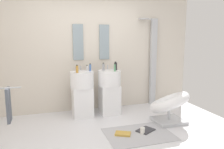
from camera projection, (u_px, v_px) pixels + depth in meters
name	position (u px, v px, depth m)	size (l,w,h in m)	color
ground_plane	(113.00, 139.00, 3.53)	(4.80, 3.60, 0.04)	silver
rear_partition	(91.00, 52.00, 4.87)	(4.80, 0.10, 2.60)	beige
pedestal_sink_left	(82.00, 92.00, 4.48)	(0.48, 0.48, 1.03)	white
pedestal_sink_right	(109.00, 90.00, 4.65)	(0.48, 0.48, 1.03)	white
vanity_mirror_left	(78.00, 42.00, 4.69)	(0.22, 0.03, 0.76)	#8C9EA8
vanity_mirror_right	(104.00, 42.00, 4.86)	(0.22, 0.03, 0.76)	#8C9EA8
shower_column	(153.00, 60.00, 5.23)	(0.49, 0.24, 2.05)	#B7BABF
lounge_chair	(169.00, 105.00, 4.15)	(1.11, 1.11, 0.65)	#B7BABF
towel_rack	(6.00, 107.00, 3.12)	(0.37, 0.22, 0.95)	#B7BABF
area_rug	(139.00, 134.00, 3.67)	(1.11, 0.81, 0.01)	#B2B2B7
magazine_charcoal	(146.00, 130.00, 3.79)	(0.30, 0.22, 0.02)	#38383D
magazine_ochre	(123.00, 134.00, 3.64)	(0.25, 0.17, 0.03)	gold
coffee_mug	(143.00, 131.00, 3.67)	(0.08, 0.08, 0.10)	white
soap_bottle_amber	(77.00, 69.00, 4.25)	(0.05, 0.05, 0.16)	#C68C38
soap_bottle_green	(115.00, 68.00, 4.43)	(0.04, 0.04, 0.17)	#59996B
soap_bottle_white	(87.00, 68.00, 4.48)	(0.04, 0.04, 0.13)	white
soap_bottle_black	(116.00, 66.00, 4.62)	(0.06, 0.06, 0.18)	black
soap_bottle_blue	(90.00, 68.00, 4.47)	(0.04, 0.04, 0.16)	#4C72B7
soap_bottle_grey	(103.00, 67.00, 4.56)	(0.05, 0.05, 0.16)	#99999E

